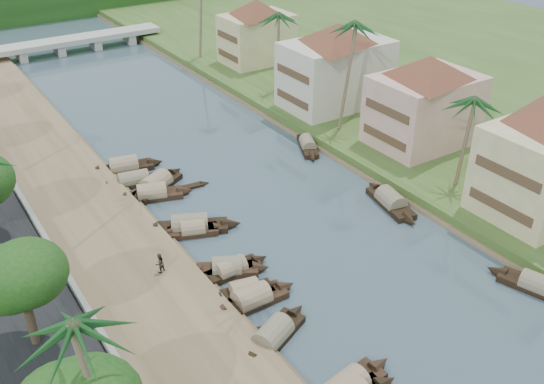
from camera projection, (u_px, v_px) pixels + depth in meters
ground at (365, 277)px, 48.19m from camera, size 220.00×220.00×0.00m
left_bank at (85, 219)px, 54.85m from camera, size 10.00×180.00×0.80m
right_bank at (376, 130)px, 71.40m from camera, size 16.00×180.00×1.20m
retaining_wall at (36, 224)px, 52.38m from camera, size 0.40×180.00×1.10m
bridge at (77, 41)px, 99.43m from camera, size 28.00×4.00×2.40m
building_mid at (425, 100)px, 64.77m from camera, size 14.11×14.11×9.70m
building_far at (336, 64)px, 74.30m from camera, size 15.59×15.59×10.20m
building_distant at (257, 31)px, 89.50m from camera, size 12.62×12.62×9.20m
sampan_3 at (273, 336)px, 41.77m from camera, size 8.10×4.77×2.19m
sampan_4 at (252, 300)px, 45.11m from camera, size 7.83×1.99×2.22m
sampan_5 at (244, 292)px, 45.88m from camera, size 6.47×2.74×2.04m
sampan_6 at (227, 269)px, 48.41m from camera, size 6.83×4.68×2.09m
sampan_7 at (231, 270)px, 48.29m from camera, size 7.10×1.71×1.93m
sampan_8 at (193, 230)px, 53.25m from camera, size 6.28×3.57×1.95m
sampan_9 at (190, 226)px, 53.79m from camera, size 9.16×5.73×2.34m
sampan_10 at (152, 194)px, 58.65m from camera, size 8.26×4.27×2.24m
sampan_11 at (156, 185)px, 60.18m from camera, size 8.43×5.85×2.44m
sampan_12 at (134, 181)px, 60.98m from camera, size 8.82×3.12×2.08m
sampan_13 at (124, 167)px, 63.60m from camera, size 8.65×3.52×2.30m
sampan_14 at (540, 287)px, 46.37m from camera, size 4.09×8.68×2.10m
sampan_15 at (391, 202)px, 57.41m from camera, size 3.44×8.74×2.28m
sampan_16 at (308, 145)px, 68.17m from camera, size 4.55×7.50×1.91m
canoe_1 at (264, 332)px, 42.61m from camera, size 5.74×2.27×0.92m
canoe_2 at (185, 188)px, 60.30m from camera, size 5.43×1.34×0.78m
palm_1 at (471, 102)px, 54.70m from camera, size 3.20×3.20×10.16m
palm_2 at (347, 27)px, 64.54m from camera, size 3.20×3.20×13.54m
palm_3 at (278, 16)px, 76.66m from camera, size 3.20×3.20×11.51m
palm_4 at (87, 324)px, 26.81m from camera, size 3.20×3.20×11.86m
tree_2 at (19, 276)px, 37.25m from camera, size 5.08×5.08×7.59m
tree_6 at (359, 57)px, 78.03m from camera, size 4.07×4.07×6.63m
person_far at (160, 263)px, 47.03m from camera, size 0.98×0.87×1.66m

